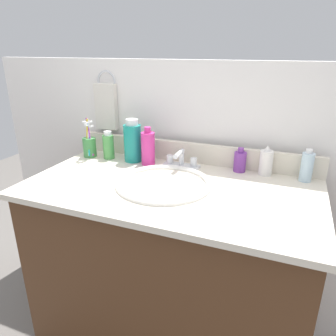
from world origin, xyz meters
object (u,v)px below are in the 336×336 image
(bottle_cream_purple, at_px, (240,161))
(bottle_toner_green, at_px, (108,146))
(bottle_soap_pink, at_px, (148,148))
(bottle_lotion_white, at_px, (266,162))
(faucet, at_px, (181,161))
(cup_green, at_px, (89,145))
(hand_towel, at_px, (106,107))
(bottle_mouthwash_teal, at_px, (133,142))
(bottle_gel_clear, at_px, (307,167))

(bottle_cream_purple, xyz_separation_m, bottle_toner_green, (-0.60, -0.06, 0.02))
(bottle_soap_pink, bearing_deg, bottle_lotion_white, 7.12)
(faucet, distance_m, bottle_lotion_white, 0.35)
(bottle_cream_purple, bearing_deg, cup_green, -174.30)
(bottle_cream_purple, bearing_deg, hand_towel, 175.04)
(bottle_cream_purple, bearing_deg, bottle_mouthwash_teal, -174.34)
(bottle_cream_purple, relative_size, bottle_toner_green, 0.79)
(bottle_cream_purple, xyz_separation_m, bottle_mouthwash_teal, (-0.48, -0.05, 0.05))
(bottle_soap_pink, relative_size, bottle_mouthwash_teal, 0.87)
(bottle_cream_purple, distance_m, bottle_toner_green, 0.60)
(bottle_mouthwash_teal, bearing_deg, bottle_lotion_white, 4.69)
(bottle_toner_green, xyz_separation_m, cup_green, (-0.10, -0.01, -0.00))
(bottle_lotion_white, height_order, cup_green, cup_green)
(bottle_toner_green, height_order, cup_green, cup_green)
(faucet, relative_size, bottle_toner_green, 1.22)
(bottle_lotion_white, bearing_deg, hand_towel, 175.73)
(bottle_toner_green, xyz_separation_m, bottle_gel_clear, (0.86, 0.05, -0.00))
(faucet, bearing_deg, bottle_soap_pink, -175.18)
(bottle_cream_purple, relative_size, bottle_lotion_white, 0.82)
(bottle_toner_green, relative_size, bottle_lotion_white, 1.04)
(bottle_lotion_white, bearing_deg, faucet, -171.88)
(bottle_gel_clear, xyz_separation_m, bottle_mouthwash_teal, (-0.74, -0.04, 0.03))
(hand_towel, distance_m, bottle_cream_purple, 0.70)
(bottle_lotion_white, bearing_deg, bottle_gel_clear, -3.77)
(bottle_toner_green, distance_m, bottle_soap_pink, 0.21)
(faucet, distance_m, bottle_gel_clear, 0.50)
(faucet, xyz_separation_m, bottle_cream_purple, (0.24, 0.05, 0.02))
(bottle_toner_green, bearing_deg, faucet, 1.35)
(bottle_lotion_white, relative_size, bottle_gel_clear, 0.97)
(bottle_toner_green, relative_size, bottle_mouthwash_teal, 0.67)
(faucet, xyz_separation_m, bottle_mouthwash_teal, (-0.23, 0.00, 0.06))
(bottle_cream_purple, height_order, bottle_gel_clear, bottle_gel_clear)
(cup_green, bearing_deg, bottle_toner_green, 7.00)
(bottle_cream_purple, relative_size, bottle_mouthwash_teal, 0.53)
(bottle_soap_pink, xyz_separation_m, bottle_gel_clear, (0.65, 0.05, -0.02))
(bottle_toner_green, xyz_separation_m, bottle_mouthwash_teal, (0.12, 0.01, 0.03))
(hand_towel, height_order, cup_green, hand_towel)
(bottle_gel_clear, bearing_deg, cup_green, -176.41)
(faucet, height_order, bottle_cream_purple, bottle_cream_purple)
(bottle_gel_clear, bearing_deg, bottle_soap_pink, -175.41)
(faucet, height_order, cup_green, cup_green)
(bottle_gel_clear, bearing_deg, bottle_lotion_white, 176.23)
(bottle_gel_clear, bearing_deg, bottle_mouthwash_teal, -177.07)
(faucet, distance_m, bottle_soap_pink, 0.16)
(bottle_lotion_white, distance_m, cup_green, 0.81)
(hand_towel, distance_m, cup_green, 0.21)
(bottle_cream_purple, height_order, bottle_lotion_white, bottle_lotion_white)
(bottle_toner_green, distance_m, bottle_lotion_white, 0.71)
(bottle_cream_purple, bearing_deg, bottle_lotion_white, 0.22)
(bottle_gel_clear, bearing_deg, faucet, -175.48)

